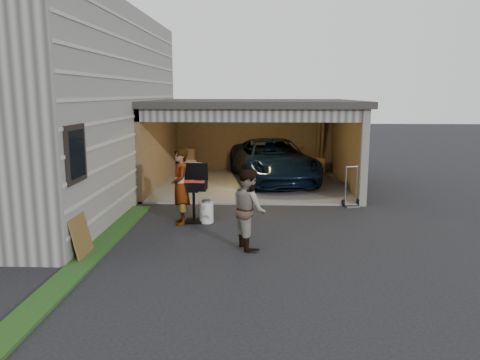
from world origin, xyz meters
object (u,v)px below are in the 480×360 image
Objects in this scene: man at (249,209)px; hand_truck at (351,199)px; bbq_grill at (194,188)px; propane_tank at (206,212)px; minivan at (273,162)px; woman at (180,187)px; plywood_panel at (81,237)px.

hand_truck is at bearing -59.31° from man.
bbq_grill is 2.82× the size of propane_tank.
minivan is 4.67× the size of hand_truck.
woman is 2.91m from plywood_panel.
minivan is 3.26× the size of man.
plywood_panel is (-3.20, -0.75, -0.41)m from man.
woman is 2.22× the size of plywood_panel.
propane_tank is (0.60, 0.15, -0.67)m from woman.
minivan is at bearing 68.56° from bbq_grill.
woman reaches higher than minivan.
propane_tank is (-1.09, 1.84, -0.56)m from man.
propane_tank is at bearing 86.64° from woman.
man is (1.69, -1.69, -0.11)m from woman.
bbq_grill is at bearing 55.73° from plywood_panel.
man is 2.35m from bbq_grill.
propane_tank is (-1.74, -5.26, -0.49)m from minivan.
bbq_grill is at bearing -168.23° from hand_truck.
man is at bearing 13.20° from plywood_panel.
woman is at bearing -124.37° from minivan.
plywood_panel is (-2.11, -2.59, 0.15)m from propane_tank.
bbq_grill reaches higher than plywood_panel.
propane_tank is at bearing -165.96° from hand_truck.
plywood_panel is at bearing -154.84° from hand_truck.
hand_truck is at bearing 36.54° from plywood_panel.
woman reaches higher than bbq_grill.
bbq_grill is at bearing 107.05° from woman.
hand_truck is (2.13, -3.42, -0.52)m from minivan.
bbq_grill is 0.68m from propane_tank.
man is at bearing -138.41° from hand_truck.
man reaches higher than plywood_panel.
plywood_panel is (-3.85, -7.85, -0.33)m from minivan.
plywood_panel is 7.44m from hand_truck.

